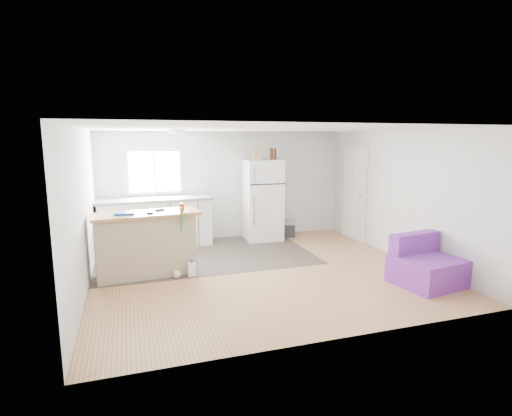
{
  "coord_description": "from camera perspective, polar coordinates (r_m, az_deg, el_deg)",
  "views": [
    {
      "loc": [
        -2.09,
        -6.21,
        2.24
      ],
      "look_at": [
        0.13,
        0.7,
        0.98
      ],
      "focal_mm": 28.0,
      "sensor_mm": 36.0,
      "label": 1
    }
  ],
  "objects": [
    {
      "name": "kitchen_cabinets",
      "position": [
        8.54,
        -14.17,
        -2.01
      ],
      "size": [
        2.35,
        0.86,
        1.33
      ],
      "rotation": [
        0.0,
        0.0,
        0.06
      ],
      "color": "white",
      "rests_on": "floor"
    },
    {
      "name": "blue_tray",
      "position": [
        6.65,
        -18.29,
        -0.73
      ],
      "size": [
        0.31,
        0.23,
        0.04
      ],
      "primitive_type": "cube",
      "rotation": [
        0.0,
        0.0,
        -0.04
      ],
      "color": "blue",
      "rests_on": "peninsula"
    },
    {
      "name": "window",
      "position": [
        8.74,
        -14.3,
        5.05
      ],
      "size": [
        1.18,
        0.06,
        0.98
      ],
      "color": "white",
      "rests_on": "back_wall"
    },
    {
      "name": "peninsula",
      "position": [
        6.83,
        -15.47,
        -4.95
      ],
      "size": [
        1.77,
        0.83,
        1.05
      ],
      "rotation": [
        0.0,
        0.0,
        0.1
      ],
      "color": "tan",
      "rests_on": "floor"
    },
    {
      "name": "tool_a",
      "position": [
        6.84,
        -13.61,
        -0.25
      ],
      "size": [
        0.15,
        0.08,
        0.03
      ],
      "primitive_type": "cube",
      "rotation": [
        0.0,
        0.0,
        0.24
      ],
      "color": "black",
      "rests_on": "peninsula"
    },
    {
      "name": "vinyl_zone",
      "position": [
        7.91,
        -7.21,
        -6.64
      ],
      "size": [
        4.05,
        2.5,
        0.0
      ],
      "primitive_type": "cube",
      "color": "#362D29",
      "rests_on": "floor"
    },
    {
      "name": "bottle_right",
      "position": [
        8.89,
        2.72,
        7.74
      ],
      "size": [
        0.08,
        0.08,
        0.25
      ],
      "primitive_type": "cylinder",
      "rotation": [
        0.0,
        0.0,
        -0.11
      ],
      "color": "#39190A",
      "rests_on": "refrigerator"
    },
    {
      "name": "tool_b",
      "position": [
        6.58,
        -14.91,
        -0.72
      ],
      "size": [
        0.1,
        0.05,
        0.03
      ],
      "primitive_type": "cube",
      "rotation": [
        0.0,
        0.0,
        -0.07
      ],
      "color": "black",
      "rests_on": "peninsula"
    },
    {
      "name": "cooler",
      "position": [
        9.3,
        4.15,
        -2.95
      ],
      "size": [
        0.54,
        0.44,
        0.35
      ],
      "rotation": [
        0.0,
        0.0,
        -0.31
      ],
      "color": "#292A2C",
      "rests_on": "floor"
    },
    {
      "name": "purple_seat",
      "position": [
        6.8,
        23.01,
        -7.71
      ],
      "size": [
        1.03,
        0.99,
        0.75
      ],
      "rotation": [
        0.0,
        0.0,
        0.15
      ],
      "color": "purple",
      "rests_on": "floor"
    },
    {
      "name": "mop",
      "position": [
        6.7,
        -11.04,
        -7.74
      ],
      "size": [
        0.19,
        0.33,
        1.18
      ],
      "rotation": [
        0.0,
        0.0,
        0.0
      ],
      "color": "green",
      "rests_on": "floor"
    },
    {
      "name": "red_cup",
      "position": [
        6.79,
        -10.55,
        0.18
      ],
      "size": [
        0.09,
        0.09,
        0.12
      ],
      "primitive_type": "cylinder",
      "rotation": [
        0.0,
        0.0,
        -0.12
      ],
      "color": "red",
      "rests_on": "peninsula"
    },
    {
      "name": "bottle_left",
      "position": [
        8.77,
        2.24,
        7.72
      ],
      "size": [
        0.08,
        0.08,
        0.25
      ],
      "primitive_type": "cylinder",
      "rotation": [
        0.0,
        0.0,
        -0.14
      ],
      "color": "#39190A",
      "rests_on": "refrigerator"
    },
    {
      "name": "cleaner_jug",
      "position": [
        6.73,
        -9.15,
        -8.59
      ],
      "size": [
        0.13,
        0.1,
        0.28
      ],
      "rotation": [
        0.0,
        0.0,
        0.05
      ],
      "color": "white",
      "rests_on": "floor"
    },
    {
      "name": "refrigerator",
      "position": [
        8.9,
        0.93,
        1.17
      ],
      "size": [
        0.81,
        0.77,
        1.79
      ],
      "rotation": [
        0.0,
        0.0,
        -0.04
      ],
      "color": "white",
      "rests_on": "floor"
    },
    {
      "name": "interior_door",
      "position": [
        9.22,
        13.85,
        1.96
      ],
      "size": [
        0.11,
        0.92,
        2.1
      ],
      "color": "white",
      "rests_on": "right_wall"
    },
    {
      "name": "room",
      "position": [
        6.64,
        0.75,
        0.86
      ],
      "size": [
        5.51,
        5.01,
        2.41
      ],
      "color": "#9A6440",
      "rests_on": "ground"
    },
    {
      "name": "ceiling_fixture",
      "position": [
        7.47,
        -11.18,
        10.62
      ],
      "size": [
        0.3,
        0.3,
        0.07
      ],
      "primitive_type": "cylinder",
      "color": "white",
      "rests_on": "ceiling"
    },
    {
      "name": "cardboard_box",
      "position": [
        8.71,
        0.18,
        7.88
      ],
      "size": [
        0.21,
        0.13,
        0.3
      ],
      "primitive_type": "cube",
      "rotation": [
        0.0,
        0.0,
        -0.18
      ],
      "color": "#9F895A",
      "rests_on": "refrigerator"
    }
  ]
}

